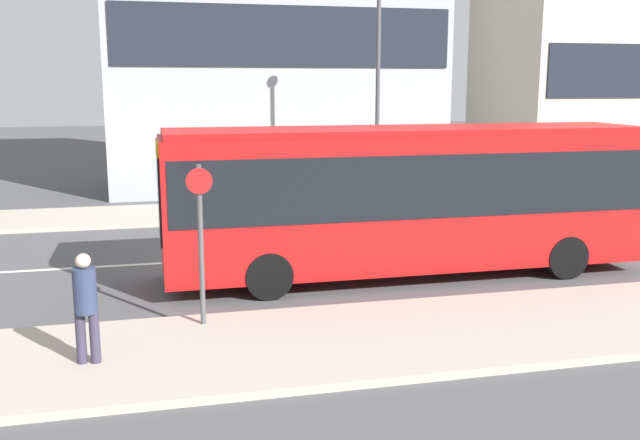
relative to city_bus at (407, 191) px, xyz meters
name	(u,v)px	position (x,y,z in m)	size (l,w,h in m)	color
ground_plane	(273,257)	(-2.63, 2.33, -1.90)	(120.00, 120.00, 0.00)	#4F4F51
sidewalk_near	(337,341)	(-2.63, -3.92, -1.83)	(44.00, 3.50, 0.13)	#B2A899
sidewalk_far	(240,211)	(-2.63, 8.58, -1.83)	(44.00, 3.50, 0.13)	#B2A899
lane_centerline	(273,257)	(-2.63, 2.33, -1.89)	(41.80, 0.16, 0.01)	silver
city_bus	(407,191)	(0.00, 0.00, 0.00)	(10.72, 2.52, 3.30)	red
parked_car_0	(597,196)	(8.74, 5.67, -1.29)	(4.34, 1.68, 1.26)	silver
pedestrian_near_stop	(86,302)	(-6.51, -4.07, -0.82)	(0.35, 0.34, 1.68)	#383347
bus_stop_sign	(201,233)	(-4.72, -2.71, -0.15)	(0.44, 0.12, 2.77)	#4C4C51
street_lamp	(378,68)	(1.79, 7.66, 2.84)	(0.36, 0.36, 7.66)	#4C4C51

